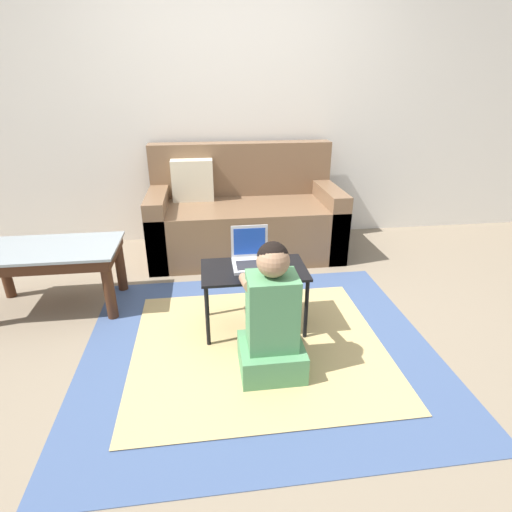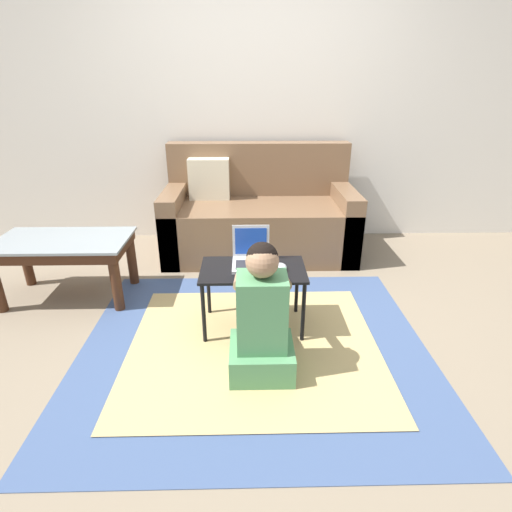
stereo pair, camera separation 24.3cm
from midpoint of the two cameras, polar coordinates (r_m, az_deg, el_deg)
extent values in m
plane|color=#7F705B|center=(2.61, -2.12, -10.08)|extent=(16.00, 16.00, 0.00)
cube|color=silver|center=(3.89, -5.05, 20.67)|extent=(9.00, 0.06, 2.50)
cube|color=#3D517A|center=(2.44, -2.54, -12.85)|extent=(2.04, 1.80, 0.01)
cube|color=tan|center=(2.43, -2.54, -12.76)|extent=(1.47, 1.30, 0.00)
cube|color=brown|center=(3.60, -3.47, 3.92)|extent=(1.65, 0.83, 0.47)
cube|color=brown|center=(3.79, -4.03, 12.30)|extent=(1.65, 0.18, 0.48)
cube|color=brown|center=(3.61, -15.43, 4.23)|extent=(0.16, 0.83, 0.60)
cube|color=brown|center=(3.70, 8.16, 5.35)|extent=(0.16, 0.83, 0.60)
cube|color=beige|center=(3.64, -10.99, 10.54)|extent=(0.36, 0.14, 0.36)
cube|color=gray|center=(3.02, -29.76, 0.87)|extent=(0.91, 0.51, 0.02)
cube|color=#422314|center=(3.04, -29.59, 0.11)|extent=(0.88, 0.49, 0.07)
cylinder|color=#422314|center=(2.81, -22.64, -4.45)|extent=(0.07, 0.07, 0.43)
cylinder|color=#422314|center=(3.44, -34.05, -1.69)|extent=(0.07, 0.07, 0.43)
cylinder|color=#422314|center=(3.15, -20.99, -1.07)|extent=(0.07, 0.07, 0.43)
cube|color=black|center=(2.41, -3.18, -2.04)|extent=(0.64, 0.38, 0.02)
cylinder|color=black|center=(2.37, -9.92, -8.67)|extent=(0.02, 0.02, 0.40)
cylinder|color=black|center=(2.41, 4.30, -7.78)|extent=(0.02, 0.02, 0.40)
cylinder|color=black|center=(2.65, -9.73, -4.89)|extent=(0.02, 0.02, 0.40)
cylinder|color=black|center=(2.68, 2.91, -4.16)|extent=(0.02, 0.02, 0.40)
cube|color=silver|center=(2.43, -3.50, -1.38)|extent=(0.23, 0.22, 0.02)
cube|color=#28282D|center=(2.41, -3.47, -1.33)|extent=(0.19, 0.13, 0.00)
cube|color=silver|center=(2.48, -3.76, 2.07)|extent=(0.23, 0.01, 0.21)
cube|color=#1E47B7|center=(2.48, -3.75, 2.03)|extent=(0.20, 0.00, 0.17)
ellipsoid|color=#B2B7C1|center=(2.39, 0.77, -1.51)|extent=(0.07, 0.10, 0.04)
cube|color=#518E5B|center=(2.22, -0.97, -14.40)|extent=(0.34, 0.32, 0.17)
cube|color=#518E5B|center=(2.05, -1.02, -8.05)|extent=(0.25, 0.20, 0.41)
sphere|color=#9E7556|center=(1.92, -1.09, -0.79)|extent=(0.16, 0.16, 0.16)
sphere|color=black|center=(1.92, -1.12, -0.27)|extent=(0.16, 0.16, 0.16)
cylinder|color=#9E7556|center=(2.11, -4.69, -3.78)|extent=(0.06, 0.30, 0.15)
cylinder|color=#9E7556|center=(2.14, 1.69, -3.41)|extent=(0.06, 0.30, 0.15)
camera|label=1|loc=(0.12, -92.86, -1.26)|focal=28.00mm
camera|label=2|loc=(0.12, 87.14, 1.26)|focal=28.00mm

